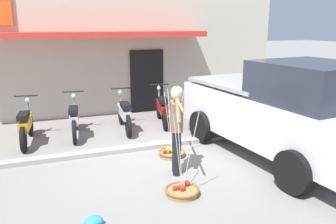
{
  "coord_description": "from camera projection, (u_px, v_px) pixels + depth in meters",
  "views": [
    {
      "loc": [
        -2.13,
        -6.36,
        2.77
      ],
      "look_at": [
        0.46,
        0.6,
        0.85
      ],
      "focal_mm": 36.22,
      "sensor_mm": 36.0,
      "label": 1
    }
  ],
  "objects": [
    {
      "name": "motorcycle_nearest_shop",
      "position": [
        26.0,
        125.0,
        8.04
      ],
      "size": [
        0.54,
        1.82,
        1.09
      ],
      "color": "black",
      "rests_on": "ground"
    },
    {
      "name": "ground_plane",
      "position": [
        158.0,
        159.0,
        7.18
      ],
      "size": [
        90.0,
        90.0,
        0.0
      ],
      "primitive_type": "plane",
      "color": "gray"
    },
    {
      "name": "fruit_basket_left_side",
      "position": [
        182.0,
        190.0,
        5.67
      ],
      "size": [
        0.59,
        0.59,
        1.45
      ],
      "color": "#9E7542",
      "rests_on": "ground"
    },
    {
      "name": "motorcycle_end_of_row",
      "position": [
        162.0,
        109.0,
        9.63
      ],
      "size": [
        0.57,
        1.8,
        1.09
      ],
      "color": "black",
      "rests_on": "ground"
    },
    {
      "name": "fruit_vendor",
      "position": [
        177.0,
        124.0,
        6.28
      ],
      "size": [
        0.5,
        1.69,
        1.7
      ],
      "color": "black",
      "rests_on": "ground"
    },
    {
      "name": "storefront_building",
      "position": [
        75.0,
        44.0,
        12.29
      ],
      "size": [
        13.0,
        6.0,
        4.2
      ],
      "color": "beige",
      "rests_on": "ground"
    },
    {
      "name": "sidewalk_curb",
      "position": [
        148.0,
        146.0,
        7.81
      ],
      "size": [
        20.0,
        0.24,
        0.1
      ],
      "primitive_type": "cube",
      "color": "gray",
      "rests_on": "ground"
    },
    {
      "name": "motorcycle_third_in_row",
      "position": [
        124.0,
        114.0,
        9.03
      ],
      "size": [
        0.54,
        1.82,
        1.09
      ],
      "color": "black",
      "rests_on": "ground"
    },
    {
      "name": "fruit_basket_right_side",
      "position": [
        172.0,
        153.0,
        7.34
      ],
      "size": [
        0.59,
        0.59,
        1.45
      ],
      "color": "#9E7542",
      "rests_on": "ground"
    },
    {
      "name": "parked_truck",
      "position": [
        282.0,
        111.0,
        7.06
      ],
      "size": [
        2.54,
        4.87,
        2.1
      ],
      "color": "silver",
      "rests_on": "ground"
    },
    {
      "name": "motorcycle_second_in_row",
      "position": [
        74.0,
        119.0,
        8.56
      ],
      "size": [
        0.54,
        1.82,
        1.09
      ],
      "color": "black",
      "rests_on": "ground"
    },
    {
      "name": "plastic_litter_bag",
      "position": [
        93.0,
        221.0,
        4.79
      ],
      "size": [
        0.28,
        0.22,
        0.14
      ],
      "primitive_type": "ellipsoid",
      "color": "#3393D1",
      "rests_on": "ground"
    }
  ]
}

